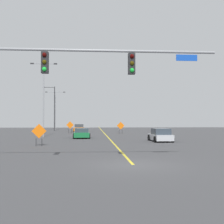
{
  "coord_description": "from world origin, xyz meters",
  "views": [
    {
      "loc": [
        -2.04,
        -13.85,
        2.24
      ],
      "look_at": [
        0.93,
        28.31,
        3.47
      ],
      "focal_mm": 44.7,
      "sensor_mm": 36.0,
      "label": 1
    }
  ],
  "objects_px": {
    "traffic_signal_assembly": "(49,71)",
    "construction_sign_left_shoulder": "(121,126)",
    "car_orange_distant": "(79,128)",
    "street_lamp_near_right": "(55,107)",
    "street_lamp_far_left": "(44,94)",
    "street_lamp_mid_right": "(54,106)",
    "construction_sign_median_far": "(70,126)",
    "construction_sign_median_near": "(39,132)",
    "car_green_passing": "(81,133)",
    "car_silver_far": "(161,135)"
  },
  "relations": [
    {
      "from": "construction_sign_median_near",
      "to": "car_orange_distant",
      "type": "bearing_deg",
      "value": 86.11
    },
    {
      "from": "traffic_signal_assembly",
      "to": "construction_sign_median_near",
      "type": "height_order",
      "value": "traffic_signal_assembly"
    },
    {
      "from": "street_lamp_near_right",
      "to": "car_orange_distant",
      "type": "distance_m",
      "value": 9.84
    },
    {
      "from": "traffic_signal_assembly",
      "to": "street_lamp_mid_right",
      "type": "bearing_deg",
      "value": 97.54
    },
    {
      "from": "traffic_signal_assembly",
      "to": "construction_sign_median_far",
      "type": "distance_m",
      "value": 34.9
    },
    {
      "from": "construction_sign_left_shoulder",
      "to": "street_lamp_far_left",
      "type": "bearing_deg",
      "value": -140.95
    },
    {
      "from": "car_orange_distant",
      "to": "car_green_passing",
      "type": "height_order",
      "value": "car_orange_distant"
    },
    {
      "from": "car_silver_far",
      "to": "construction_sign_median_near",
      "type": "bearing_deg",
      "value": -159.37
    },
    {
      "from": "street_lamp_mid_right",
      "to": "construction_sign_median_near",
      "type": "distance_m",
      "value": 35.05
    },
    {
      "from": "construction_sign_median_far",
      "to": "traffic_signal_assembly",
      "type": "bearing_deg",
      "value": -87.17
    },
    {
      "from": "street_lamp_mid_right",
      "to": "car_green_passing",
      "type": "xyz_separation_m",
      "value": [
        6.77,
        -24.03,
        -4.52
      ]
    },
    {
      "from": "street_lamp_mid_right",
      "to": "car_orange_distant",
      "type": "bearing_deg",
      "value": -40.12
    },
    {
      "from": "construction_sign_median_far",
      "to": "car_silver_far",
      "type": "xyz_separation_m",
      "value": [
        11.0,
        -19.67,
        -0.65
      ]
    },
    {
      "from": "street_lamp_mid_right",
      "to": "car_orange_distant",
      "type": "height_order",
      "value": "street_lamp_mid_right"
    },
    {
      "from": "traffic_signal_assembly",
      "to": "car_orange_distant",
      "type": "height_order",
      "value": "traffic_signal_assembly"
    },
    {
      "from": "construction_sign_median_near",
      "to": "car_green_passing",
      "type": "bearing_deg",
      "value": 73.07
    },
    {
      "from": "traffic_signal_assembly",
      "to": "car_orange_distant",
      "type": "relative_size",
      "value": 3.09
    },
    {
      "from": "street_lamp_far_left",
      "to": "car_silver_far",
      "type": "bearing_deg",
      "value": -31.37
    },
    {
      "from": "street_lamp_mid_right",
      "to": "car_silver_far",
      "type": "xyz_separation_m",
      "value": [
        15.28,
        -30.23,
        -4.48
      ]
    },
    {
      "from": "construction_sign_left_shoulder",
      "to": "construction_sign_median_near",
      "type": "distance_m",
      "value": 23.64
    },
    {
      "from": "construction_sign_left_shoulder",
      "to": "car_orange_distant",
      "type": "bearing_deg",
      "value": 131.45
    },
    {
      "from": "traffic_signal_assembly",
      "to": "car_silver_far",
      "type": "xyz_separation_m",
      "value": [
        9.29,
        15.02,
        -4.03
      ]
    },
    {
      "from": "street_lamp_near_right",
      "to": "car_silver_far",
      "type": "xyz_separation_m",
      "value": [
        15.23,
        -32.37,
        -4.42
      ]
    },
    {
      "from": "street_lamp_near_right",
      "to": "car_green_passing",
      "type": "height_order",
      "value": "street_lamp_near_right"
    },
    {
      "from": "construction_sign_left_shoulder",
      "to": "street_lamp_near_right",
      "type": "bearing_deg",
      "value": 130.34
    },
    {
      "from": "car_orange_distant",
      "to": "car_green_passing",
      "type": "bearing_deg",
      "value": -86.47
    },
    {
      "from": "traffic_signal_assembly",
      "to": "street_lamp_near_right",
      "type": "xyz_separation_m",
      "value": [
        -5.95,
        47.39,
        0.39
      ]
    },
    {
      "from": "construction_sign_median_near",
      "to": "car_orange_distant",
      "type": "xyz_separation_m",
      "value": [
        2.04,
        29.95,
        -0.54
      ]
    },
    {
      "from": "construction_sign_median_far",
      "to": "car_green_passing",
      "type": "distance_m",
      "value": 13.72
    },
    {
      "from": "traffic_signal_assembly",
      "to": "construction_sign_left_shoulder",
      "type": "distance_m",
      "value": 33.23
    },
    {
      "from": "construction_sign_median_near",
      "to": "car_silver_far",
      "type": "distance_m",
      "value": 12.55
    },
    {
      "from": "street_lamp_mid_right",
      "to": "construction_sign_median_far",
      "type": "bearing_deg",
      "value": -67.95
    },
    {
      "from": "car_silver_far",
      "to": "car_green_passing",
      "type": "bearing_deg",
      "value": 143.91
    },
    {
      "from": "construction_sign_median_near",
      "to": "street_lamp_far_left",
      "type": "bearing_deg",
      "value": 98.23
    },
    {
      "from": "construction_sign_left_shoulder",
      "to": "car_green_passing",
      "type": "bearing_deg",
      "value": -118.64
    },
    {
      "from": "traffic_signal_assembly",
      "to": "construction_sign_median_far",
      "type": "bearing_deg",
      "value": 92.83
    },
    {
      "from": "car_green_passing",
      "to": "car_silver_far",
      "type": "bearing_deg",
      "value": -36.09
    },
    {
      "from": "car_silver_far",
      "to": "construction_sign_left_shoulder",
      "type": "bearing_deg",
      "value": 98.02
    },
    {
      "from": "street_lamp_far_left",
      "to": "car_orange_distant",
      "type": "xyz_separation_m",
      "value": [
        3.87,
        17.26,
        -5.04
      ]
    },
    {
      "from": "car_green_passing",
      "to": "car_orange_distant",
      "type": "bearing_deg",
      "value": 93.53
    },
    {
      "from": "construction_sign_median_far",
      "to": "construction_sign_median_near",
      "type": "bearing_deg",
      "value": -91.75
    },
    {
      "from": "street_lamp_mid_right",
      "to": "construction_sign_median_near",
      "type": "relative_size",
      "value": 4.83
    },
    {
      "from": "street_lamp_near_right",
      "to": "construction_sign_median_far",
      "type": "relative_size",
      "value": 4.16
    },
    {
      "from": "street_lamp_near_right",
      "to": "street_lamp_far_left",
      "type": "relative_size",
      "value": 0.86
    },
    {
      "from": "street_lamp_near_right",
      "to": "street_lamp_mid_right",
      "type": "relative_size",
      "value": 0.92
    },
    {
      "from": "street_lamp_near_right",
      "to": "construction_sign_median_far",
      "type": "xyz_separation_m",
      "value": [
        4.23,
        -12.7,
        -3.78
      ]
    },
    {
      "from": "street_lamp_near_right",
      "to": "street_lamp_mid_right",
      "type": "bearing_deg",
      "value": -91.26
    },
    {
      "from": "construction_sign_left_shoulder",
      "to": "car_orange_distant",
      "type": "height_order",
      "value": "construction_sign_left_shoulder"
    },
    {
      "from": "construction_sign_median_far",
      "to": "car_green_passing",
      "type": "relative_size",
      "value": 0.51
    },
    {
      "from": "construction_sign_median_far",
      "to": "car_orange_distant",
      "type": "distance_m",
      "value": 6.04
    }
  ]
}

